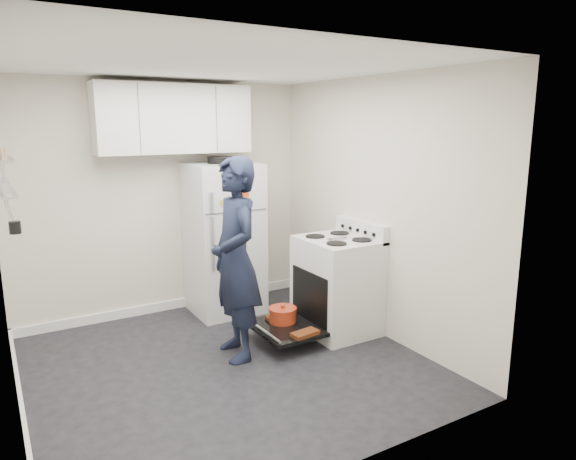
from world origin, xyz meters
TOP-DOWN VIEW (x-y plane):
  - room at (-0.03, 0.03)m, footprint 3.21×3.21m
  - electric_range at (1.26, 0.15)m, footprint 0.66×0.76m
  - open_oven_door at (0.69, 0.19)m, footprint 0.55×0.70m
  - refrigerator at (0.54, 1.25)m, footprint 0.72×0.74m
  - upper_cabinets at (0.10, 1.43)m, footprint 1.60×0.33m
  - wall_shelf_rack at (-1.52, 0.49)m, footprint 0.14×0.60m
  - person at (0.17, 0.14)m, footprint 0.49×0.69m

SIDE VIEW (x-z plane):
  - open_oven_door at x=0.69m, z-range 0.07..0.29m
  - electric_range at x=1.26m, z-range -0.08..1.02m
  - refrigerator at x=0.54m, z-range -0.03..1.68m
  - person at x=0.17m, z-range 0.00..1.79m
  - room at x=-0.03m, z-range -0.05..2.46m
  - wall_shelf_rack at x=-1.52m, z-range 1.37..1.98m
  - upper_cabinets at x=0.10m, z-range 1.75..2.45m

